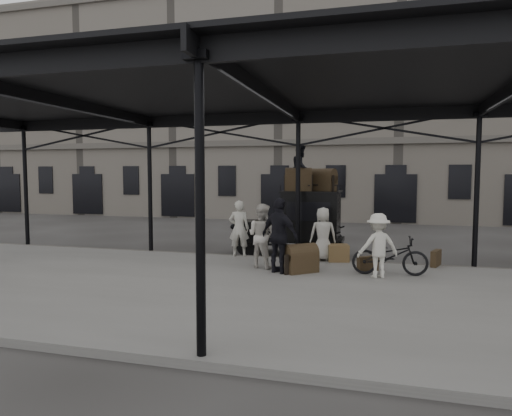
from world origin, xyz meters
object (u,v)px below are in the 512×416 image
at_px(porter_official, 280,236).
at_px(bicycle, 390,256).
at_px(taxi, 302,220).
at_px(porter_left, 239,228).
at_px(steamer_trunk_platform, 300,260).
at_px(steamer_trunk_roof_near, 299,181).

height_order(porter_official, bicycle, porter_official).
relative_size(porter_official, bicycle, 1.04).
height_order(taxi, porter_left, taxi).
height_order(taxi, steamer_trunk_platform, taxi).
distance_m(porter_official, bicycle, 2.86).
bearing_deg(steamer_trunk_roof_near, steamer_trunk_platform, -87.26).
height_order(porter_left, bicycle, porter_left).
bearing_deg(porter_official, steamer_trunk_platform, -125.66).
xyz_separation_m(taxi, porter_official, (0.01, -3.50, -0.07)).
xyz_separation_m(taxi, porter_left, (-1.74, -1.48, -0.17)).
bearing_deg(steamer_trunk_platform, porter_left, 100.92).
relative_size(taxi, porter_official, 1.85).
bearing_deg(porter_left, bicycle, 151.54).
relative_size(porter_left, steamer_trunk_platform, 2.05).
relative_size(taxi, bicycle, 1.92).
bearing_deg(steamer_trunk_platform, taxi, 58.04).
xyz_separation_m(porter_official, steamer_trunk_platform, (0.50, 0.25, -0.67)).
xyz_separation_m(bicycle, steamer_trunk_platform, (-2.27, -0.27, -0.18)).
bearing_deg(taxi, bicycle, -46.95).
height_order(bicycle, steamer_trunk_roof_near, steamer_trunk_roof_near).
distance_m(bicycle, steamer_trunk_platform, 2.29).
distance_m(taxi, bicycle, 4.11).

